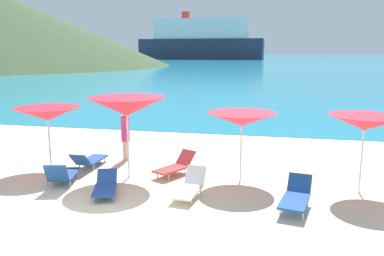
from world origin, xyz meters
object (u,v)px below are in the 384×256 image
Objects in this scene: umbrella_2 at (47,114)px; lounge_chair_5 at (105,186)px; lounge_chair_9 at (89,160)px; lounge_chair_4 at (62,174)px; lounge_chair_7 at (190,187)px; beachgoer_1 at (125,134)px; umbrella_5 at (364,123)px; lounge_chair_8 at (296,196)px; cruise_ship at (201,41)px; umbrella_4 at (242,119)px; lounge_chair_2 at (176,166)px; umbrella_3 at (127,107)px.

umbrella_2 reaches higher than lounge_chair_5.
lounge_chair_4 is at bearing 90.34° from lounge_chair_9.
umbrella_2 reaches higher than lounge_chair_7.
umbrella_2 is 2.65m from beachgoer_1.
umbrella_2 is 5.25m from lounge_chair_7.
umbrella_5 reaches higher than lounge_chair_8.
lounge_chair_7 is at bearing -77.50° from cruise_ship.
umbrella_5 is (3.20, -0.33, 0.08)m from umbrella_4.
beachgoer_1 reaches higher than lounge_chair_5.
cruise_ship is at bearing 107.51° from lounge_chair_7.
umbrella_4 is (6.00, 0.21, 0.01)m from umbrella_2.
umbrella_5 is (9.20, -0.12, 0.09)m from umbrella_2.
lounge_chair_2 is 0.97× the size of lounge_chair_8.
cruise_ship is at bearing 128.10° from lounge_chair_2.
lounge_chair_5 is 0.86× the size of beachgoer_1.
cruise_ship reaches higher than umbrella_5.
lounge_chair_9 is 168.53m from cruise_ship.
lounge_chair_9 is (-8.09, 0.55, -1.62)m from umbrella_5.
lounge_chair_5 is 1.01× the size of lounge_chair_7.
umbrella_3 reaches higher than lounge_chair_9.
umbrella_3 is at bearing -130.93° from lounge_chair_2.
umbrella_4 is 1.47× the size of lounge_chair_5.
lounge_chair_4 is 0.97× the size of lounge_chair_9.
lounge_chair_4 is at bearing -47.60° from umbrella_2.
umbrella_4 is at bearing 11.33° from lounge_chair_5.
cruise_ship is at bearing 102.58° from umbrella_5.
lounge_chair_9 is (-1.60, 0.63, -1.87)m from umbrella_3.
umbrella_5 reaches higher than lounge_chair_2.
lounge_chair_7 is at bearing 163.98° from lounge_chair_4.
umbrella_3 is at bearing -172.91° from umbrella_4.
umbrella_3 reaches higher than lounge_chair_5.
lounge_chair_2 reaches higher than lounge_chair_7.
lounge_chair_8 is 6.72m from lounge_chair_9.
cruise_ship is (-30.64, 166.47, 5.70)m from umbrella_3.
lounge_chair_4 is at bearing -163.45° from umbrella_4.
umbrella_2 reaches higher than lounge_chair_4.
umbrella_3 is at bearing -179.30° from umbrella_5.
lounge_chair_7 is at bearing 154.12° from lounge_chair_9.
lounge_chair_7 is 2.69m from lounge_chair_8.
lounge_chair_7 is at bearing -28.30° from umbrella_3.
umbrella_4 reaches higher than lounge_chair_8.
umbrella_2 is 9.20m from umbrella_5.
lounge_chair_4 is at bearing -172.77° from lounge_chair_8.
umbrella_3 reaches higher than lounge_chair_8.
lounge_chair_2 is at bearing 161.43° from lounge_chair_8.
umbrella_3 is 3.33m from umbrella_4.
cruise_ship is (-32.75, 167.61, 7.58)m from lounge_chair_7.
lounge_chair_4 is 1.67m from lounge_chair_9.
beachgoer_1 is (0.77, 2.86, 0.61)m from lounge_chair_4.
umbrella_3 is at bearing 69.01° from lounge_chair_5.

